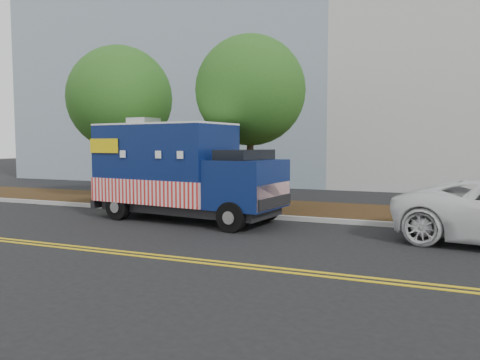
% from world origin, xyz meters
% --- Properties ---
extents(ground, '(120.00, 120.00, 0.00)m').
position_xyz_m(ground, '(0.00, 0.00, 0.00)').
color(ground, black).
rests_on(ground, ground).
extents(curb, '(120.00, 0.18, 0.15)m').
position_xyz_m(curb, '(0.00, 1.40, 0.07)').
color(curb, '#9E9E99').
rests_on(curb, ground).
extents(mulch_strip, '(120.00, 4.00, 0.15)m').
position_xyz_m(mulch_strip, '(0.00, 3.50, 0.07)').
color(mulch_strip, black).
rests_on(mulch_strip, ground).
extents(centerline_near, '(120.00, 0.10, 0.01)m').
position_xyz_m(centerline_near, '(0.00, -4.45, 0.01)').
color(centerline_near, gold).
rests_on(centerline_near, ground).
extents(centerline_far, '(120.00, 0.10, 0.01)m').
position_xyz_m(centerline_far, '(0.00, -4.70, 0.01)').
color(centerline_far, gold).
rests_on(centerline_far, ground).
extents(tree_a, '(4.49, 4.49, 6.73)m').
position_xyz_m(tree_a, '(-5.17, 3.43, 4.48)').
color(tree_a, '#38281C').
rests_on(tree_a, ground).
extents(tree_b, '(4.13, 4.13, 6.59)m').
position_xyz_m(tree_b, '(1.01, 3.09, 4.51)').
color(tree_b, '#38281C').
rests_on(tree_b, ground).
extents(sign_post, '(0.06, 0.06, 2.40)m').
position_xyz_m(sign_post, '(-4.24, 1.64, 1.20)').
color(sign_post, '#473828').
rests_on(sign_post, ground).
extents(food_truck, '(6.75, 3.22, 3.42)m').
position_xyz_m(food_truck, '(-0.38, 0.14, 1.55)').
color(food_truck, black).
rests_on(food_truck, ground).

